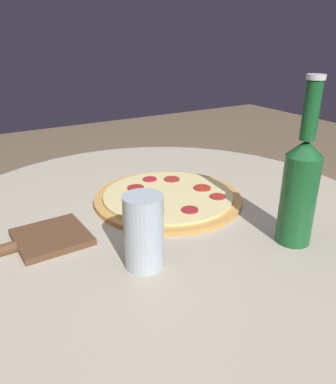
% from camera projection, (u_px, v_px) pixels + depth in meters
% --- Properties ---
extents(table, '(0.96, 0.96, 0.73)m').
position_uv_depth(table, '(161.00, 272.00, 0.87)').
color(table, '#B2A893').
rests_on(table, ground_plane).
extents(pizza, '(0.33, 0.33, 0.02)m').
position_uv_depth(pizza, '(168.00, 197.00, 0.85)').
color(pizza, '#C68E47').
rests_on(pizza, table).
extents(beer_bottle, '(0.06, 0.06, 0.29)m').
position_uv_depth(beer_bottle, '(300.00, 186.00, 0.64)').
color(beer_bottle, '#195628').
rests_on(beer_bottle, table).
extents(pizza_paddle, '(0.13, 0.27, 0.02)m').
position_uv_depth(pizza_paddle, '(31.00, 243.00, 0.67)').
color(pizza_paddle, brown).
rests_on(pizza_paddle, table).
extents(drinking_glass, '(0.06, 0.06, 0.12)m').
position_uv_depth(drinking_glass, '(144.00, 232.00, 0.59)').
color(drinking_glass, '#ADBCC6').
rests_on(drinking_glass, table).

